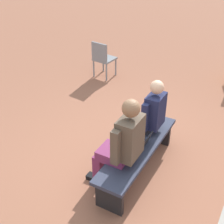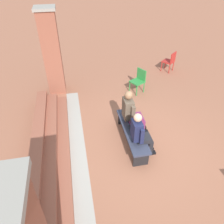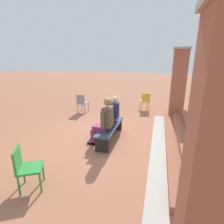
# 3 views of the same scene
# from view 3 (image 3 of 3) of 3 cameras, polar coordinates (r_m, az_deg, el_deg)

# --- Properties ---
(ground_plane) EXTENTS (60.00, 60.00, 0.00)m
(ground_plane) POSITION_cam_3_polar(r_m,az_deg,el_deg) (5.64, -1.09, -7.97)
(ground_plane) COLOR #9E6047
(concrete_strip) EXTENTS (5.57, 0.40, 0.01)m
(concrete_strip) POSITION_cam_3_polar(r_m,az_deg,el_deg) (5.28, 14.93, -10.33)
(concrete_strip) COLOR #A8A399
(concrete_strip) RESTS_ON ground
(brick_steps) EXTENTS (4.77, 0.90, 0.45)m
(brick_steps) POSITION_cam_3_polar(r_m,az_deg,el_deg) (5.27, 23.33, -9.15)
(brick_steps) COLOR #93513D
(brick_steps) RESTS_ON ground
(brick_pillar_left_of_steps) EXTENTS (0.64, 0.64, 2.83)m
(brick_pillar_left_of_steps) POSITION_cam_3_polar(r_m,az_deg,el_deg) (7.84, 20.85, 8.81)
(brick_pillar_left_of_steps) COLOR #93513D
(brick_pillar_left_of_steps) RESTS_ON ground
(brick_pillar_right_of_steps) EXTENTS (0.64, 0.64, 2.83)m
(brick_pillar_right_of_steps) POSITION_cam_3_polar(r_m,az_deg,el_deg) (1.94, 31.56, -14.22)
(brick_pillar_right_of_steps) COLOR #93513D
(brick_pillar_right_of_steps) RESTS_ON ground
(bench) EXTENTS (1.80, 0.44, 0.45)m
(bench) POSITION_cam_3_polar(r_m,az_deg,el_deg) (5.30, -0.63, -5.42)
(bench) COLOR #33384C
(bench) RESTS_ON ground
(person_student) EXTENTS (0.50, 0.63, 1.28)m
(person_student) POSITION_cam_3_polar(r_m,az_deg,el_deg) (5.60, -0.05, -0.56)
(person_student) COLOR #232328
(person_student) RESTS_ON ground
(person_adult) EXTENTS (0.56, 0.71, 1.38)m
(person_adult) POSITION_cam_3_polar(r_m,az_deg,el_deg) (4.86, -2.60, -2.75)
(person_adult) COLOR #7F2D5B
(person_adult) RESTS_ON ground
(laptop) EXTENTS (0.32, 0.29, 0.21)m
(laptop) POSITION_cam_3_polar(r_m,az_deg,el_deg) (5.26, -0.47, -3.91)
(laptop) COLOR black
(laptop) RESTS_ON bench
(plastic_chair_by_pillar) EXTENTS (0.57, 0.57, 0.84)m
(plastic_chair_by_pillar) POSITION_cam_3_polar(r_m,az_deg,el_deg) (3.71, -26.49, -15.44)
(plastic_chair_by_pillar) COLOR #2D893D
(plastic_chair_by_pillar) RESTS_ON ground
(plastic_chair_far_left) EXTENTS (0.53, 0.53, 0.84)m
(plastic_chair_far_left) POSITION_cam_3_polar(r_m,az_deg,el_deg) (8.60, 10.75, 3.79)
(plastic_chair_far_left) COLOR gold
(plastic_chair_far_left) RESTS_ON ground
(plastic_chair_mid_courtyard) EXTENTS (0.46, 0.46, 0.84)m
(plastic_chair_mid_courtyard) POSITION_cam_3_polar(r_m,az_deg,el_deg) (8.17, -9.79, 3.17)
(plastic_chair_mid_courtyard) COLOR gray
(plastic_chair_mid_courtyard) RESTS_ON ground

